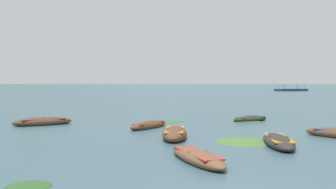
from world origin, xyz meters
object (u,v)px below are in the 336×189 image
object	(u,v)px
rowboat_7	(43,122)
rowboat_8	(278,141)
rowboat_4	(197,157)
ferry_0	(291,90)
rowboat_6	(175,134)
rowboat_2	(149,125)
rowboat_0	(250,119)

from	to	relation	value
rowboat_7	rowboat_8	bearing A→B (deg)	-33.60
rowboat_4	ferry_0	distance (m)	119.72
rowboat_4	rowboat_8	distance (m)	5.06
rowboat_4	ferry_0	bearing A→B (deg)	68.05
rowboat_7	rowboat_8	distance (m)	15.20
rowboat_8	ferry_0	world-z (taller)	ferry_0
rowboat_6	rowboat_8	world-z (taller)	rowboat_6
rowboat_8	ferry_0	size ratio (longest dim) A/B	0.36
rowboat_2	rowboat_7	size ratio (longest dim) A/B	0.91
ferry_0	rowboat_2	bearing A→B (deg)	-114.68
rowboat_0	rowboat_8	size ratio (longest dim) A/B	0.79
rowboat_0	rowboat_7	size ratio (longest dim) A/B	0.84
rowboat_0	ferry_0	xyz separation A→B (m)	(39.35, 97.55, 0.29)
rowboat_4	ferry_0	size ratio (longest dim) A/B	0.35
rowboat_8	ferry_0	bearing A→B (deg)	69.27
rowboat_0	rowboat_4	xyz separation A→B (m)	(-5.39, -13.50, 0.00)
rowboat_7	rowboat_2	bearing A→B (deg)	-15.37
rowboat_0	rowboat_2	bearing A→B (deg)	-152.21
rowboat_2	rowboat_7	bearing A→B (deg)	164.63
rowboat_2	rowboat_6	xyz separation A→B (m)	(1.34, -4.22, 0.05)
rowboat_4	rowboat_6	bearing A→B (deg)	95.01
rowboat_2	rowboat_8	size ratio (longest dim) A/B	0.86
rowboat_6	rowboat_0	bearing A→B (deg)	53.78
rowboat_4	rowboat_7	xyz separation A→B (m)	(-8.73, 11.60, 0.04)
rowboat_7	ferry_0	size ratio (longest dim) A/B	0.34
rowboat_8	rowboat_0	bearing A→B (deg)	81.91
rowboat_4	rowboat_0	bearing A→B (deg)	68.23
rowboat_0	rowboat_8	bearing A→B (deg)	-98.09
rowboat_2	rowboat_4	world-z (taller)	rowboat_2
rowboat_0	rowboat_8	world-z (taller)	rowboat_8
rowboat_8	ferry_0	xyz separation A→B (m)	(40.82, 107.86, 0.27)
rowboat_2	ferry_0	distance (m)	111.54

